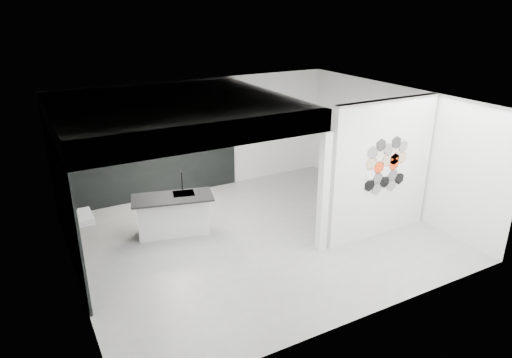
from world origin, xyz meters
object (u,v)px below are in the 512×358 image
object	(u,v)px
kettle	(192,139)
glass_bowl	(207,138)
wall_basin	(81,218)
utensil_cup	(130,149)
kitchen_island	(173,214)
bottle_dark	(134,146)
partition_panel	(382,170)
glass_vase	(208,136)
stockpot	(96,152)

from	to	relation	value
kettle	glass_bowl	size ratio (longest dim) A/B	1.18
wall_basin	utensil_cup	distance (m)	2.59
kitchen_island	bottle_dark	distance (m)	2.13
wall_basin	kitchen_island	bearing A→B (deg)	5.80
partition_panel	glass_vase	distance (m)	4.39
kitchen_island	kettle	distance (m)	2.42
bottle_dark	partition_panel	bearing A→B (deg)	-44.72
utensil_cup	wall_basin	bearing A→B (deg)	-125.38
wall_basin	glass_bowl	xyz separation A→B (m)	(3.35, 2.07, 0.52)
partition_panel	bottle_dark	xyz separation A→B (m)	(-3.90, 3.87, 0.01)
kitchen_island	glass_bowl	bearing A→B (deg)	64.54
partition_panel	stockpot	size ratio (longest dim) A/B	12.98
stockpot	glass_vase	bearing A→B (deg)	0.00
kitchen_island	kettle	size ratio (longest dim) A/B	11.04
stockpot	utensil_cup	distance (m)	0.75
glass_vase	glass_bowl	bearing A→B (deg)	180.00
kitchen_island	glass_vase	world-z (taller)	glass_vase
wall_basin	glass_bowl	bearing A→B (deg)	31.62
kettle	wall_basin	bearing A→B (deg)	-166.39
bottle_dark	utensil_cup	xyz separation A→B (m)	(-0.10, 0.00, -0.04)
glass_bowl	bottle_dark	xyz separation A→B (m)	(-1.79, 0.00, 0.04)
bottle_dark	glass_vase	bearing A→B (deg)	0.00
wall_basin	glass_bowl	size ratio (longest dim) A/B	4.51
wall_basin	stockpot	world-z (taller)	stockpot
kitchen_island	utensil_cup	xyz separation A→B (m)	(-0.32, 1.88, 0.93)
kitchen_island	bottle_dark	world-z (taller)	bottle_dark
kettle	bottle_dark	size ratio (longest dim) A/B	0.91
kettle	kitchen_island	bearing A→B (deg)	-143.48
kitchen_island	bottle_dark	xyz separation A→B (m)	(-0.22, 1.88, 0.97)
partition_panel	stockpot	distance (m)	6.13
wall_basin	kettle	size ratio (longest dim) A/B	3.82
stockpot	glass_bowl	world-z (taller)	stockpot
utensil_cup	glass_bowl	bearing A→B (deg)	0.00
partition_panel	glass_bowl	world-z (taller)	partition_panel
kitchen_island	kettle	bearing A→B (deg)	72.06
wall_basin	bottle_dark	distance (m)	2.65
stockpot	glass_vase	size ratio (longest dim) A/B	1.43
partition_panel	utensil_cup	bearing A→B (deg)	135.97
wall_basin	kitchen_island	world-z (taller)	kitchen_island
kettle	utensil_cup	world-z (taller)	kettle
kitchen_island	stockpot	bearing A→B (deg)	133.96
partition_panel	glass_bowl	xyz separation A→B (m)	(-2.11, 3.87, -0.03)
stockpot	kettle	distance (m)	2.26
stockpot	glass_bowl	size ratio (longest dim) A/B	1.62
kettle	glass_vase	xyz separation A→B (m)	(0.42, 0.00, 0.01)
wall_basin	utensil_cup	bearing A→B (deg)	54.62
wall_basin	glass_vase	world-z (taller)	glass_vase
glass_bowl	glass_vase	xyz separation A→B (m)	(0.04, 0.00, 0.03)
stockpot	glass_vase	distance (m)	2.68
wall_basin	partition_panel	bearing A→B (deg)	-18.23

